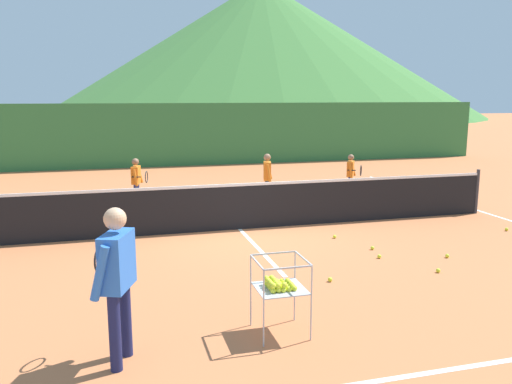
{
  "coord_description": "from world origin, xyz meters",
  "views": [
    {
      "loc": [
        -2.45,
        -10.26,
        2.75
      ],
      "look_at": [
        -0.03,
        -1.4,
        1.05
      ],
      "focal_mm": 36.46,
      "sensor_mm": 36.0,
      "label": 1
    }
  ],
  "objects_px": {
    "student_1": "(267,174)",
    "student_2": "(351,172)",
    "tennis_ball_7": "(507,229)",
    "tennis_net": "(240,206)",
    "tennis_ball_6": "(438,271)",
    "tennis_ball_8": "(447,256)",
    "ball_cart": "(279,285)",
    "student_0": "(137,178)",
    "instructor": "(117,271)",
    "tennis_ball_1": "(372,248)",
    "tennis_ball_2": "(335,237)",
    "tennis_ball_0": "(330,280)",
    "tennis_ball_4": "(379,256)"
  },
  "relations": [
    {
      "from": "instructor",
      "to": "tennis_ball_0",
      "type": "height_order",
      "value": "instructor"
    },
    {
      "from": "student_2",
      "to": "tennis_ball_8",
      "type": "xyz_separation_m",
      "value": [
        -0.73,
        -5.4,
        -0.68
      ]
    },
    {
      "from": "student_2",
      "to": "tennis_ball_2",
      "type": "height_order",
      "value": "student_2"
    },
    {
      "from": "tennis_net",
      "to": "tennis_ball_1",
      "type": "xyz_separation_m",
      "value": [
        1.98,
        -2.06,
        -0.47
      ]
    },
    {
      "from": "student_0",
      "to": "tennis_ball_7",
      "type": "height_order",
      "value": "student_0"
    },
    {
      "from": "tennis_net",
      "to": "tennis_ball_1",
      "type": "bearing_deg",
      "value": -46.14
    },
    {
      "from": "instructor",
      "to": "student_1",
      "type": "bearing_deg",
      "value": 62.67
    },
    {
      "from": "tennis_ball_1",
      "to": "tennis_ball_2",
      "type": "xyz_separation_m",
      "value": [
        -0.35,
        0.89,
        0.0
      ]
    },
    {
      "from": "tennis_ball_0",
      "to": "student_1",
      "type": "bearing_deg",
      "value": 83.18
    },
    {
      "from": "student_0",
      "to": "student_1",
      "type": "height_order",
      "value": "student_1"
    },
    {
      "from": "student_1",
      "to": "tennis_net",
      "type": "bearing_deg",
      "value": -119.63
    },
    {
      "from": "instructor",
      "to": "tennis_ball_1",
      "type": "distance_m",
      "value": 5.45
    },
    {
      "from": "ball_cart",
      "to": "tennis_ball_7",
      "type": "relative_size",
      "value": 13.22
    },
    {
      "from": "tennis_ball_6",
      "to": "tennis_ball_8",
      "type": "relative_size",
      "value": 1.0
    },
    {
      "from": "student_1",
      "to": "tennis_ball_1",
      "type": "height_order",
      "value": "student_1"
    },
    {
      "from": "instructor",
      "to": "tennis_ball_0",
      "type": "distance_m",
      "value": 3.61
    },
    {
      "from": "tennis_ball_1",
      "to": "tennis_ball_7",
      "type": "relative_size",
      "value": 1.0
    },
    {
      "from": "student_2",
      "to": "tennis_ball_7",
      "type": "height_order",
      "value": "student_2"
    },
    {
      "from": "ball_cart",
      "to": "tennis_ball_7",
      "type": "height_order",
      "value": "ball_cart"
    },
    {
      "from": "tennis_ball_1",
      "to": "tennis_ball_7",
      "type": "distance_m",
      "value": 3.35
    },
    {
      "from": "tennis_ball_0",
      "to": "tennis_ball_6",
      "type": "relative_size",
      "value": 1.0
    },
    {
      "from": "tennis_net",
      "to": "tennis_ball_6",
      "type": "bearing_deg",
      "value": -55.32
    },
    {
      "from": "student_2",
      "to": "student_1",
      "type": "bearing_deg",
      "value": -171.65
    },
    {
      "from": "student_0",
      "to": "tennis_ball_2",
      "type": "bearing_deg",
      "value": -47.28
    },
    {
      "from": "student_0",
      "to": "tennis_ball_6",
      "type": "xyz_separation_m",
      "value": [
        4.35,
        -6.18,
        -0.71
      ]
    },
    {
      "from": "ball_cart",
      "to": "tennis_ball_0",
      "type": "bearing_deg",
      "value": 48.28
    },
    {
      "from": "tennis_net",
      "to": "tennis_ball_0",
      "type": "height_order",
      "value": "tennis_net"
    },
    {
      "from": "instructor",
      "to": "tennis_ball_8",
      "type": "xyz_separation_m",
      "value": [
        5.49,
        2.2,
        -0.96
      ]
    },
    {
      "from": "instructor",
      "to": "student_2",
      "type": "distance_m",
      "value": 9.82
    },
    {
      "from": "student_2",
      "to": "tennis_ball_2",
      "type": "xyz_separation_m",
      "value": [
        -2.11,
        -3.73,
        -0.68
      ]
    },
    {
      "from": "student_1",
      "to": "student_2",
      "type": "xyz_separation_m",
      "value": [
        2.49,
        0.36,
        -0.07
      ]
    },
    {
      "from": "tennis_net",
      "to": "tennis_ball_6",
      "type": "distance_m",
      "value": 4.23
    },
    {
      "from": "tennis_ball_0",
      "to": "tennis_ball_2",
      "type": "relative_size",
      "value": 1.0
    },
    {
      "from": "tennis_net",
      "to": "tennis_ball_2",
      "type": "height_order",
      "value": "tennis_net"
    },
    {
      "from": "ball_cart",
      "to": "tennis_ball_1",
      "type": "height_order",
      "value": "ball_cart"
    },
    {
      "from": "tennis_ball_6",
      "to": "student_0",
      "type": "bearing_deg",
      "value": 125.18
    },
    {
      "from": "tennis_ball_1",
      "to": "tennis_ball_4",
      "type": "xyz_separation_m",
      "value": [
        -0.13,
        -0.49,
        0.0
      ]
    },
    {
      "from": "tennis_net",
      "to": "tennis_ball_4",
      "type": "distance_m",
      "value": 3.19
    },
    {
      "from": "ball_cart",
      "to": "tennis_ball_8",
      "type": "xyz_separation_m",
      "value": [
        3.69,
        1.98,
        -0.56
      ]
    },
    {
      "from": "tennis_ball_6",
      "to": "tennis_ball_4",
      "type": "bearing_deg",
      "value": 120.76
    },
    {
      "from": "tennis_net",
      "to": "tennis_ball_0",
      "type": "xyz_separation_m",
      "value": [
        0.58,
        -3.39,
        -0.47
      ]
    },
    {
      "from": "tennis_ball_7",
      "to": "tennis_net",
      "type": "bearing_deg",
      "value": 163.37
    },
    {
      "from": "student_1",
      "to": "tennis_ball_0",
      "type": "distance_m",
      "value": 5.68
    },
    {
      "from": "student_1",
      "to": "tennis_ball_8",
      "type": "bearing_deg",
      "value": -70.8
    },
    {
      "from": "tennis_ball_0",
      "to": "tennis_ball_7",
      "type": "height_order",
      "value": "same"
    },
    {
      "from": "instructor",
      "to": "student_2",
      "type": "bearing_deg",
      "value": 50.67
    },
    {
      "from": "student_1",
      "to": "tennis_ball_4",
      "type": "relative_size",
      "value": 19.39
    },
    {
      "from": "tennis_ball_6",
      "to": "tennis_ball_7",
      "type": "distance_m",
      "value": 3.46
    },
    {
      "from": "ball_cart",
      "to": "tennis_ball_1",
      "type": "relative_size",
      "value": 13.22
    },
    {
      "from": "ball_cart",
      "to": "tennis_ball_6",
      "type": "height_order",
      "value": "ball_cart"
    }
  ]
}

